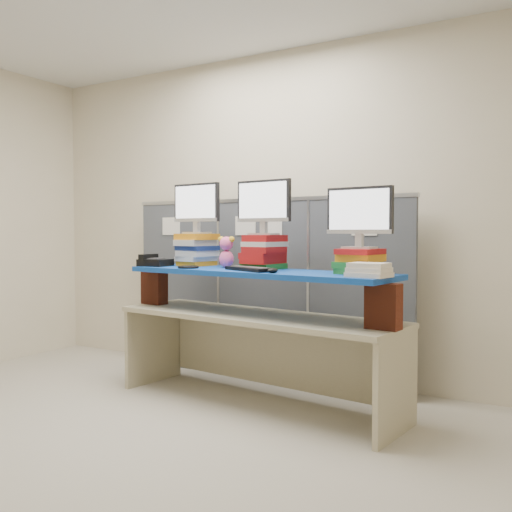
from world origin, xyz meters
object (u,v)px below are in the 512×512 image
Objects in this scene: monitor_right at (359,214)px; desk_phone at (154,262)px; keyboard at (250,269)px; desk at (256,332)px; monitor_center at (264,204)px; blue_board at (256,273)px; monitor_left at (196,205)px.

desk_phone is at bearing -172.03° from monitor_right.
monitor_right reaches higher than keyboard.
desk_phone is at bearing -172.82° from desk.
desk_phone is at bearing -159.75° from keyboard.
monitor_right is (0.77, -0.09, -0.09)m from monitor_center.
desk_phone is (-0.93, -0.01, 0.48)m from desk.
desk_phone reaches higher than blue_board.
monitor_center reaches higher than desk_phone.
desk is 9.35× the size of desk_phone.
blue_board is (0.00, -0.00, 0.43)m from desk.
desk_phone is (-0.93, -0.01, 0.05)m from blue_board.
keyboard is at bearing -80.90° from desk.
monitor_right is at bearing -3.14° from desk_phone.
blue_board is 0.86m from monitor_right.
blue_board is 4.47× the size of monitor_center.
keyboard is at bearing -164.18° from monitor_right.
desk is 0.47m from keyboard.
monitor_left reaches higher than monitor_right.
keyboard is (0.67, -0.29, -0.47)m from monitor_left.
monitor_left is at bearing 33.48° from desk_phone.
monitor_right is 1.02× the size of keyboard.
blue_board is 4.47× the size of monitor_left.
monitor_right is at bearing 8.94° from desk.
monitor_center is 1.93× the size of desk_phone.
monitor_center is at bearing 99.58° from blue_board.
monitor_center is 0.78m from monitor_right.
blue_board is at bearing -171.06° from monitor_right.
monitor_left is 0.56m from desk_phone.
desk is at bearing -3.93° from desk_phone.
monitor_center is 1.00× the size of monitor_right.
desk is 4.84× the size of monitor_left.
desk_phone is (-0.26, -0.21, -0.45)m from monitor_left.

